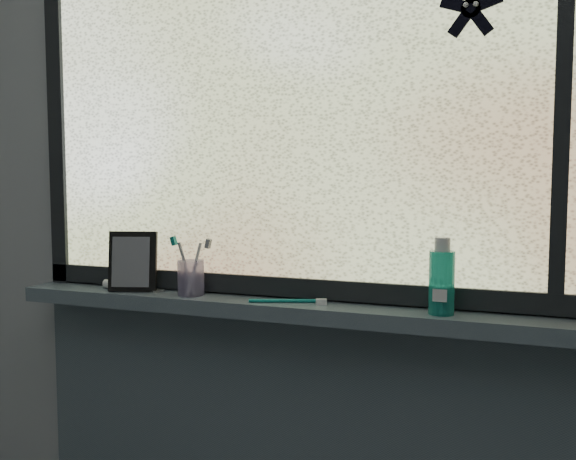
# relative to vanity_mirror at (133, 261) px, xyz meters

# --- Properties ---
(wall_back) EXTENTS (3.00, 0.01, 2.50)m
(wall_back) POSITION_rel_vanity_mirror_xyz_m (0.49, 0.09, 0.15)
(wall_back) COLOR #9EA3A8
(wall_back) RESTS_ON ground
(windowsill) EXTENTS (1.62, 0.14, 0.04)m
(windowsill) POSITION_rel_vanity_mirror_xyz_m (0.49, 0.01, -0.10)
(windowsill) COLOR #4B5A65
(windowsill) RESTS_ON wall_back
(window_pane) EXTENTS (1.50, 0.01, 1.00)m
(window_pane) POSITION_rel_vanity_mirror_xyz_m (0.49, 0.06, 0.43)
(window_pane) COLOR silver
(window_pane) RESTS_ON wall_back
(frame_bottom) EXTENTS (1.60, 0.03, 0.05)m
(frame_bottom) POSITION_rel_vanity_mirror_xyz_m (0.49, 0.06, -0.05)
(frame_bottom) COLOR black
(frame_bottom) RESTS_ON windowsill
(frame_left) EXTENTS (0.05, 0.03, 1.10)m
(frame_left) POSITION_rel_vanity_mirror_xyz_m (-0.29, 0.06, 0.43)
(frame_left) COLOR black
(frame_left) RESTS_ON wall_back
(frame_mullion) EXTENTS (0.03, 0.03, 1.00)m
(frame_mullion) POSITION_rel_vanity_mirror_xyz_m (1.09, 0.06, 0.43)
(frame_mullion) COLOR black
(frame_mullion) RESTS_ON wall_back
(starfish_sticker) EXTENTS (0.15, 0.02, 0.15)m
(starfish_sticker) POSITION_rel_vanity_mirror_xyz_m (0.89, 0.05, 0.62)
(starfish_sticker) COLOR black
(starfish_sticker) RESTS_ON window_pane
(vanity_mirror) EXTENTS (0.15, 0.10, 0.17)m
(vanity_mirror) POSITION_rel_vanity_mirror_xyz_m (0.00, 0.00, 0.00)
(vanity_mirror) COLOR black
(vanity_mirror) RESTS_ON windowsill
(toothpaste_tube) EXTENTS (0.22, 0.05, 0.04)m
(toothpaste_tube) POSITION_rel_vanity_mirror_xyz_m (-0.02, 0.01, -0.06)
(toothpaste_tube) COLOR white
(toothpaste_tube) RESTS_ON windowsill
(toothbrush_cup) EXTENTS (0.07, 0.07, 0.09)m
(toothbrush_cup) POSITION_rel_vanity_mirror_xyz_m (0.18, 0.01, -0.04)
(toothbrush_cup) COLOR #B3A5DA
(toothbrush_cup) RESTS_ON windowsill
(toothbrush_lying) EXTENTS (0.21, 0.09, 0.01)m
(toothbrush_lying) POSITION_rel_vanity_mirror_xyz_m (0.45, -0.00, -0.08)
(toothbrush_lying) COLOR #0E7E76
(toothbrush_lying) RESTS_ON windowsill
(mouthwash_bottle) EXTENTS (0.08, 0.08, 0.15)m
(mouthwash_bottle) POSITION_rel_vanity_mirror_xyz_m (0.84, -0.00, 0.01)
(mouthwash_bottle) COLOR teal
(mouthwash_bottle) RESTS_ON windowsill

